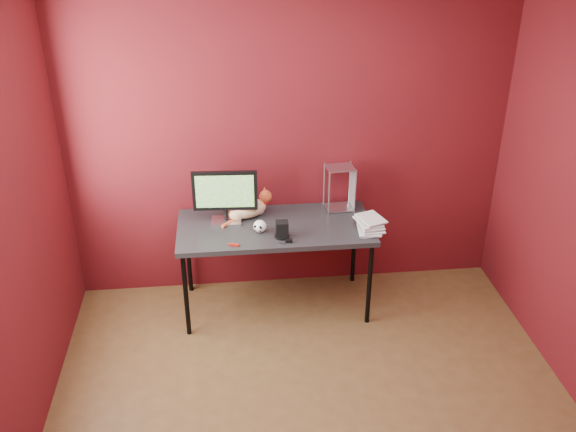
{
  "coord_description": "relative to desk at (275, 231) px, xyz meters",
  "views": [
    {
      "loc": [
        -0.51,
        -2.96,
        3.11
      ],
      "look_at": [
        -0.07,
        1.15,
        0.94
      ],
      "focal_mm": 40.0,
      "sensor_mm": 36.0,
      "label": 1
    }
  ],
  "objects": [
    {
      "name": "book_stack",
      "position": [
        0.63,
        -0.15,
        0.61
      ],
      "size": [
        0.23,
        0.26,
        1.12
      ],
      "rotation": [
        0.0,
        0.0,
        0.11
      ],
      "color": "beige",
      "rests_on": "desk"
    },
    {
      "name": "washer",
      "position": [
        0.02,
        -0.29,
        0.05
      ],
      "size": [
        0.04,
        0.04,
        0.0
      ],
      "primitive_type": "cylinder",
      "color": "#B4B4BA",
      "rests_on": "desk"
    },
    {
      "name": "room",
      "position": [
        0.15,
        -1.37,
        0.75
      ],
      "size": [
        3.52,
        3.52,
        2.61
      ],
      "color": "#51371B",
      "rests_on": "ground"
    },
    {
      "name": "speaker",
      "position": [
        0.04,
        -0.19,
        0.11
      ],
      "size": [
        0.11,
        0.11,
        0.13
      ],
      "rotation": [
        0.0,
        0.0,
        -0.03
      ],
      "color": "black",
      "rests_on": "desk"
    },
    {
      "name": "black_gadget",
      "position": [
        0.08,
        -0.27,
        0.06
      ],
      "size": [
        0.05,
        0.04,
        0.02
      ],
      "primitive_type": "cube",
      "rotation": [
        0.0,
        0.0,
        -0.12
      ],
      "color": "black",
      "rests_on": "desk"
    },
    {
      "name": "desk",
      "position": [
        0.0,
        0.0,
        0.0
      ],
      "size": [
        1.5,
        0.7,
        0.75
      ],
      "color": "black",
      "rests_on": "ground"
    },
    {
      "name": "pocket_knife",
      "position": [
        -0.33,
        -0.28,
        0.06
      ],
      "size": [
        0.08,
        0.04,
        0.02
      ],
      "primitive_type": "cube",
      "rotation": [
        0.0,
        0.0,
        -0.32
      ],
      "color": "#97100B",
      "rests_on": "desk"
    },
    {
      "name": "wire_rack",
      "position": [
        0.54,
        0.23,
        0.24
      ],
      "size": [
        0.23,
        0.19,
        0.37
      ],
      "rotation": [
        0.0,
        0.0,
        0.07
      ],
      "color": "#B4B4BA",
      "rests_on": "desk"
    },
    {
      "name": "cat",
      "position": [
        -0.2,
        0.16,
        0.13
      ],
      "size": [
        0.41,
        0.31,
        0.22
      ],
      "rotation": [
        0.0,
        0.0,
        0.36
      ],
      "color": "orange",
      "rests_on": "desk"
    },
    {
      "name": "skull_mug",
      "position": [
        -0.12,
        -0.09,
        0.1
      ],
      "size": [
        0.1,
        0.11,
        0.1
      ],
      "rotation": [
        0.0,
        0.0,
        -0.43
      ],
      "color": "white",
      "rests_on": "desk"
    },
    {
      "name": "monitor",
      "position": [
        -0.37,
        0.09,
        0.29
      ],
      "size": [
        0.5,
        0.17,
        0.43
      ],
      "rotation": [
        0.0,
        0.0,
        -0.06
      ],
      "color": "#B4B4BA",
      "rests_on": "desk"
    }
  ]
}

